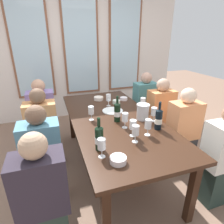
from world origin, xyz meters
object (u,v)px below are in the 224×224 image
seated_person_1 (160,116)px  seated_person_6 (43,159)px  wine_glass_3 (154,112)px  wine_glass_4 (125,118)px  tasting_bowl_3 (99,98)px  wine_bottle_2 (159,119)px  tasting_bowl_2 (124,99)px  wine_glass_6 (91,111)px  seated_person_5 (221,159)px  metal_pitcher (143,112)px  seated_person_7 (183,132)px  wine_glass_1 (108,98)px  seated_person_3 (145,105)px  seated_person_2 (43,117)px  tasting_bowl_0 (116,102)px  wine_glass_2 (102,145)px  wine_bottle_0 (99,138)px  wine_glass_0 (143,102)px  wine_bottle_1 (117,112)px  tasting_bowl_1 (118,160)px  wine_glass_7 (136,131)px  seated_person_4 (43,201)px  wine_glass_8 (148,125)px

seated_person_1 → seated_person_6: (-1.72, -0.58, 0.00)m
wine_glass_3 → wine_glass_4: 0.39m
tasting_bowl_3 → wine_glass_3: 1.05m
wine_bottle_2 → tasting_bowl_2: bearing=89.1°
wine_glass_6 → seated_person_5: bearing=-38.2°
wine_glass_6 → seated_person_6: size_ratio=0.16×
metal_pitcher → seated_person_1: size_ratio=0.17×
seated_person_6 → metal_pitcher: bearing=7.1°
wine_glass_3 → seated_person_7: size_ratio=0.16×
wine_bottle_2 → seated_person_1: size_ratio=0.28×
wine_glass_1 → seated_person_3: seated_person_3 is taller
wine_bottle_2 → seated_person_2: seated_person_2 is taller
wine_glass_4 → seated_person_1: 1.07m
tasting_bowl_0 → seated_person_1: 0.72m
seated_person_2 → seated_person_3: (1.72, -0.03, 0.00)m
seated_person_3 → seated_person_7: size_ratio=1.00×
tasting_bowl_3 → wine_glass_2: (-0.37, -1.45, 0.09)m
wine_bottle_0 → tasting_bowl_0: size_ratio=2.73×
wine_glass_0 → seated_person_3: bearing=58.9°
metal_pitcher → tasting_bowl_3: metal_pitcher is taller
wine_glass_0 → seated_person_5: 1.12m
wine_bottle_1 → tasting_bowl_1: size_ratio=2.27×
seated_person_2 → seated_person_7: size_ratio=1.00×
seated_person_1 → seated_person_3: (0.00, 0.50, 0.00)m
wine_glass_1 → wine_glass_7: bearing=-93.4°
tasting_bowl_1 → seated_person_4: bearing=179.2°
tasting_bowl_3 → seated_person_7: size_ratio=0.13×
metal_pitcher → wine_glass_2: 0.90m
wine_glass_4 → wine_glass_7: (-0.02, -0.31, -0.00)m
wine_glass_8 → seated_person_5: (0.68, -0.35, -0.33)m
wine_glass_8 → wine_bottle_1: bearing=113.2°
wine_bottle_1 → wine_glass_0: (0.45, 0.22, 0.00)m
tasting_bowl_3 → seated_person_3: seated_person_3 is taller
wine_bottle_0 → tasting_bowl_0: bearing=62.9°
tasting_bowl_0 → wine_glass_0: wine_glass_0 is taller
wine_bottle_2 → seated_person_7: seated_person_7 is taller
tasting_bowl_0 → seated_person_2: bearing=162.3°
wine_glass_1 → wine_glass_6: (-0.34, -0.40, 0.00)m
tasting_bowl_0 → wine_glass_6: wine_glass_6 is taller
seated_person_5 → seated_person_7: (0.00, 0.61, 0.00)m
tasting_bowl_0 → seated_person_5: bearing=-64.1°
tasting_bowl_2 → wine_glass_7: (-0.36, -1.19, 0.09)m
wine_bottle_1 → seated_person_7: (0.85, -0.16, -0.33)m
wine_bottle_1 → wine_glass_1: wine_bottle_1 is taller
wine_glass_8 → seated_person_6: bearing=167.7°
tasting_bowl_0 → seated_person_3: (0.65, 0.31, -0.24)m
wine_bottle_0 → seated_person_5: bearing=-12.0°
wine_glass_1 → wine_glass_8: size_ratio=1.00×
wine_glass_2 → wine_glass_8: 0.58m
wine_bottle_1 → seated_person_2: size_ratio=0.28×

